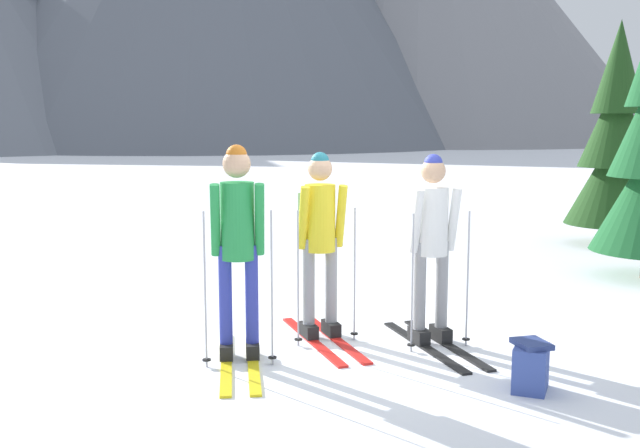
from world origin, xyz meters
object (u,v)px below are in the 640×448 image
skier_in_yellow (320,234)px  backpack_on_snow_front (531,366)px  skier_in_green (238,242)px  skier_in_white (432,241)px  pine_tree_near (615,144)px

skier_in_yellow → backpack_on_snow_front: bearing=-56.2°
skier_in_yellow → skier_in_green: bearing=-151.6°
skier_in_white → backpack_on_snow_front: size_ratio=4.28×
backpack_on_snow_front → skier_in_white: bearing=100.7°
skier_in_green → skier_in_white: size_ratio=1.06×
skier_in_yellow → pine_tree_near: 6.95m
skier_in_green → skier_in_white: (1.74, -0.00, -0.07)m
skier_in_green → pine_tree_near: (6.66, 4.16, 0.61)m
pine_tree_near → skier_in_white: bearing=-139.8°
skier_in_yellow → pine_tree_near: pine_tree_near is taller
backpack_on_snow_front → skier_in_yellow: bearing=123.8°
pine_tree_near → backpack_on_snow_front: bearing=-130.6°
skier_in_white → pine_tree_near: (4.92, 4.16, 0.68)m
skier_in_white → pine_tree_near: size_ratio=0.48×
skier_in_yellow → skier_in_white: 1.02m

